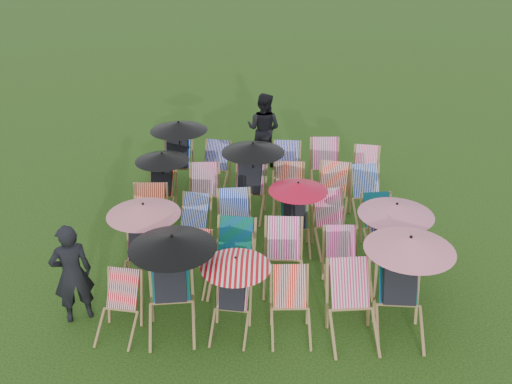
{
  "coord_description": "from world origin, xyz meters",
  "views": [
    {
      "loc": [
        0.07,
        -8.54,
        5.4
      ],
      "look_at": [
        -0.16,
        0.41,
        0.9
      ],
      "focal_mm": 40.0,
      "sensor_mm": 36.0,
      "label": 1
    }
  ],
  "objects_px": {
    "deckchair_0": "(118,308)",
    "deckchair_29": "(365,171)",
    "person_rear": "(264,129)",
    "person_left": "(72,274)",
    "deckchair_5": "(403,284)"
  },
  "relations": [
    {
      "from": "deckchair_0",
      "to": "person_rear",
      "type": "xyz_separation_m",
      "value": [
        1.93,
        6.0,
        0.43
      ]
    },
    {
      "from": "deckchair_0",
      "to": "deckchair_29",
      "type": "distance_m",
      "value": 6.15
    },
    {
      "from": "deckchair_5",
      "to": "person_left",
      "type": "bearing_deg",
      "value": -179.08
    },
    {
      "from": "deckchair_29",
      "to": "person_rear",
      "type": "xyz_separation_m",
      "value": [
        -2.15,
        1.4,
        0.4
      ]
    },
    {
      "from": "deckchair_0",
      "to": "person_rear",
      "type": "bearing_deg",
      "value": 79.88
    },
    {
      "from": "deckchair_5",
      "to": "person_left",
      "type": "height_order",
      "value": "person_left"
    },
    {
      "from": "deckchair_0",
      "to": "deckchair_29",
      "type": "xyz_separation_m",
      "value": [
        4.08,
        4.6,
        0.03
      ]
    },
    {
      "from": "person_rear",
      "to": "deckchair_0",
      "type": "bearing_deg",
      "value": 93.59
    },
    {
      "from": "deckchair_0",
      "to": "person_rear",
      "type": "height_order",
      "value": "person_rear"
    },
    {
      "from": "deckchair_5",
      "to": "person_left",
      "type": "distance_m",
      "value": 4.61
    },
    {
      "from": "deckchair_5",
      "to": "deckchair_29",
      "type": "relative_size",
      "value": 1.63
    },
    {
      "from": "deckchair_29",
      "to": "person_rear",
      "type": "height_order",
      "value": "person_rear"
    },
    {
      "from": "deckchair_0",
      "to": "person_left",
      "type": "xyz_separation_m",
      "value": [
        -0.69,
        0.29,
        0.36
      ]
    },
    {
      "from": "deckchair_0",
      "to": "deckchair_29",
      "type": "relative_size",
      "value": 0.93
    },
    {
      "from": "person_left",
      "to": "deckchair_5",
      "type": "bearing_deg",
      "value": 151.7
    }
  ]
}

